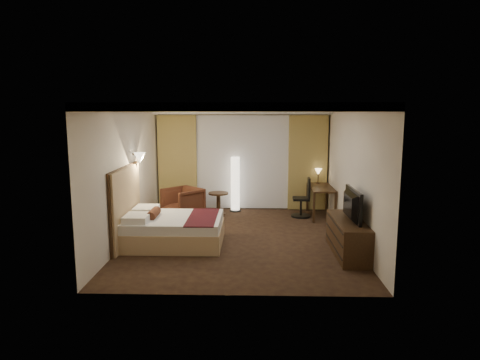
{
  "coord_description": "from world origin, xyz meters",
  "views": [
    {
      "loc": [
        0.25,
        -8.47,
        2.59
      ],
      "look_at": [
        0.0,
        0.4,
        1.15
      ],
      "focal_mm": 32.0,
      "sensor_mm": 36.0,
      "label": 1
    }
  ],
  "objects_px": {
    "armchair": "(183,201)",
    "television": "(347,203)",
    "dresser": "(348,237)",
    "side_table": "(219,203)",
    "floor_lamp": "(235,184)",
    "office_chair": "(301,197)",
    "desk": "(321,202)",
    "bed": "(175,230)"
  },
  "relations": [
    {
      "from": "dresser",
      "to": "television",
      "type": "relative_size",
      "value": 1.56
    },
    {
      "from": "armchair",
      "to": "floor_lamp",
      "type": "relative_size",
      "value": 0.57
    },
    {
      "from": "bed",
      "to": "desk",
      "type": "xyz_separation_m",
      "value": [
        3.21,
        2.29,
        0.1
      ]
    },
    {
      "from": "bed",
      "to": "side_table",
      "type": "height_order",
      "value": "side_table"
    },
    {
      "from": "office_chair",
      "to": "television",
      "type": "bearing_deg",
      "value": -77.14
    },
    {
      "from": "bed",
      "to": "floor_lamp",
      "type": "height_order",
      "value": "floor_lamp"
    },
    {
      "from": "armchair",
      "to": "side_table",
      "type": "xyz_separation_m",
      "value": [
        0.85,
        0.38,
        -0.13
      ]
    },
    {
      "from": "office_chair",
      "to": "television",
      "type": "distance_m",
      "value": 2.84
    },
    {
      "from": "armchair",
      "to": "desk",
      "type": "relative_size",
      "value": 0.62
    },
    {
      "from": "floor_lamp",
      "to": "office_chair",
      "type": "relative_size",
      "value": 1.46
    },
    {
      "from": "desk",
      "to": "bed",
      "type": "bearing_deg",
      "value": -144.49
    },
    {
      "from": "side_table",
      "to": "desk",
      "type": "distance_m",
      "value": 2.55
    },
    {
      "from": "desk",
      "to": "office_chair",
      "type": "height_order",
      "value": "office_chair"
    },
    {
      "from": "floor_lamp",
      "to": "desk",
      "type": "height_order",
      "value": "floor_lamp"
    },
    {
      "from": "desk",
      "to": "side_table",
      "type": "bearing_deg",
      "value": 176.2
    },
    {
      "from": "floor_lamp",
      "to": "desk",
      "type": "xyz_separation_m",
      "value": [
        2.13,
        -0.52,
        -0.34
      ]
    },
    {
      "from": "floor_lamp",
      "to": "bed",
      "type": "bearing_deg",
      "value": -111.04
    },
    {
      "from": "armchair",
      "to": "desk",
      "type": "xyz_separation_m",
      "value": [
        3.39,
        0.21,
        -0.03
      ]
    },
    {
      "from": "floor_lamp",
      "to": "television",
      "type": "distance_m",
      "value": 3.96
    },
    {
      "from": "floor_lamp",
      "to": "office_chair",
      "type": "distance_m",
      "value": 1.75
    },
    {
      "from": "side_table",
      "to": "dresser",
      "type": "xyz_separation_m",
      "value": [
        2.59,
        -2.97,
        0.04
      ]
    },
    {
      "from": "office_chair",
      "to": "floor_lamp",
      "type": "bearing_deg",
      "value": 163.29
    },
    {
      "from": "floor_lamp",
      "to": "television",
      "type": "bearing_deg",
      "value": -57.09
    },
    {
      "from": "side_table",
      "to": "floor_lamp",
      "type": "distance_m",
      "value": 0.7
    },
    {
      "from": "floor_lamp",
      "to": "desk",
      "type": "relative_size",
      "value": 1.09
    },
    {
      "from": "armchair",
      "to": "television",
      "type": "distance_m",
      "value": 4.31
    },
    {
      "from": "bed",
      "to": "television",
      "type": "height_order",
      "value": "television"
    },
    {
      "from": "side_table",
      "to": "desk",
      "type": "bearing_deg",
      "value": -3.8
    },
    {
      "from": "bed",
      "to": "desk",
      "type": "relative_size",
      "value": 1.42
    },
    {
      "from": "television",
      "to": "armchair",
      "type": "bearing_deg",
      "value": 51.97
    },
    {
      "from": "desk",
      "to": "office_chair",
      "type": "xyz_separation_m",
      "value": [
        -0.49,
        -0.05,
        0.12
      ]
    },
    {
      "from": "office_chair",
      "to": "side_table",
      "type": "bearing_deg",
      "value": 176.32
    },
    {
      "from": "armchair",
      "to": "office_chair",
      "type": "bearing_deg",
      "value": 47.27
    },
    {
      "from": "bed",
      "to": "desk",
      "type": "bearing_deg",
      "value": 35.51
    },
    {
      "from": "desk",
      "to": "office_chair",
      "type": "relative_size",
      "value": 1.33
    },
    {
      "from": "bed",
      "to": "desk",
      "type": "distance_m",
      "value": 3.95
    },
    {
      "from": "dresser",
      "to": "television",
      "type": "distance_m",
      "value": 0.63
    },
    {
      "from": "dresser",
      "to": "television",
      "type": "height_order",
      "value": "television"
    },
    {
      "from": "side_table",
      "to": "television",
      "type": "distance_m",
      "value": 3.98
    },
    {
      "from": "side_table",
      "to": "floor_lamp",
      "type": "bearing_deg",
      "value": 40.48
    },
    {
      "from": "armchair",
      "to": "desk",
      "type": "bearing_deg",
      "value": 47.66
    },
    {
      "from": "armchair",
      "to": "dresser",
      "type": "height_order",
      "value": "armchair"
    }
  ]
}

